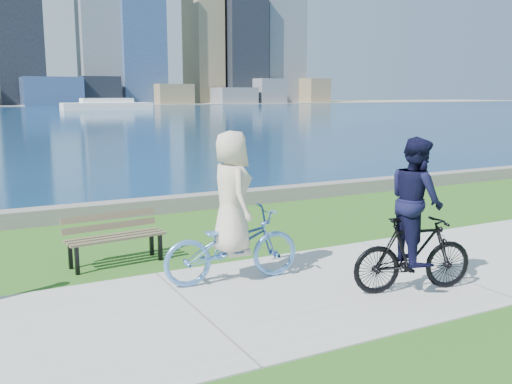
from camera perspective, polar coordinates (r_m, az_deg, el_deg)
ground at (r=7.59m, az=-5.86°, el=-11.84°), size 320.00×320.00×0.00m
concrete_path at (r=7.58m, az=-5.86°, el=-11.77°), size 80.00×3.50×0.02m
seawall at (r=13.28m, az=-15.91°, el=-1.87°), size 90.00×0.50×0.35m
ferry_far at (r=93.32m, az=-14.68°, el=8.39°), size 13.73×3.92×1.86m
park_bench at (r=9.72m, az=-14.03°, el=-4.06°), size 1.65×0.72×0.83m
cyclist_woman at (r=8.43m, az=-2.44°, el=-3.47°), size 0.93×2.15×2.25m
cyclist_man at (r=8.27m, az=15.57°, el=-3.46°), size 0.95×1.86×2.20m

